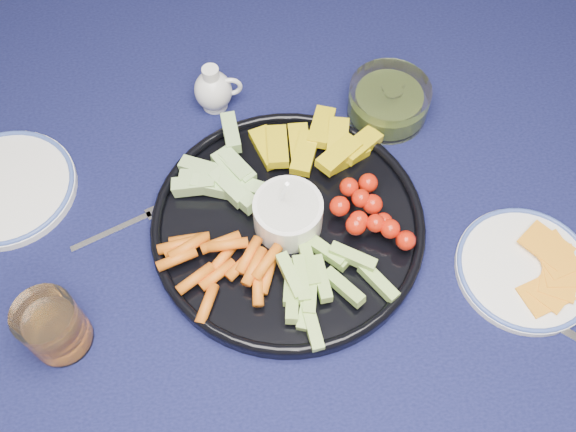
{
  "coord_description": "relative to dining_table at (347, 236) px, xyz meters",
  "views": [
    {
      "loc": [
        -0.13,
        -0.47,
        1.55
      ],
      "look_at": [
        -0.1,
        -0.03,
        0.78
      ],
      "focal_mm": 40.0,
      "sensor_mm": 36.0,
      "label": 1
    }
  ],
  "objects": [
    {
      "name": "pickle_bowl",
      "position": [
        0.08,
        0.17,
        0.11
      ],
      "size": [
        0.13,
        0.13,
        0.06
      ],
      "color": "white",
      "rests_on": "dining_table"
    },
    {
      "name": "crudite_platter",
      "position": [
        -0.1,
        -0.03,
        0.11
      ],
      "size": [
        0.39,
        0.39,
        0.12
      ],
      "color": "black",
      "rests_on": "dining_table"
    },
    {
      "name": "dining_table",
      "position": [
        0.0,
        0.0,
        0.0
      ],
      "size": [
        1.67,
        1.07,
        0.75
      ],
      "color": "#54311C",
      "rests_on": "ground"
    },
    {
      "name": "side_plate_extra",
      "position": [
        -0.5,
        0.07,
        0.1
      ],
      "size": [
        0.2,
        0.2,
        0.02
      ],
      "color": "white",
      "rests_on": "dining_table"
    },
    {
      "name": "juice_tumbler",
      "position": [
        -0.4,
        -0.17,
        0.13
      ],
      "size": [
        0.08,
        0.08,
        0.09
      ],
      "color": "white",
      "rests_on": "dining_table"
    },
    {
      "name": "fork_right",
      "position": [
        0.26,
        -0.22,
        0.09
      ],
      "size": [
        0.16,
        0.13,
        0.0
      ],
      "color": "silver",
      "rests_on": "dining_table"
    },
    {
      "name": "creamer_pitcher",
      "position": [
        -0.19,
        0.21,
        0.12
      ],
      "size": [
        0.08,
        0.06,
        0.08
      ],
      "color": "white",
      "rests_on": "dining_table"
    },
    {
      "name": "cheese_plate",
      "position": [
        0.22,
        -0.12,
        0.1
      ],
      "size": [
        0.19,
        0.19,
        0.02
      ],
      "color": "white",
      "rests_on": "dining_table"
    },
    {
      "name": "fork_left",
      "position": [
        -0.32,
        -0.0,
        0.09
      ],
      "size": [
        0.14,
        0.07,
        0.0
      ],
      "color": "silver",
      "rests_on": "dining_table"
    }
  ]
}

